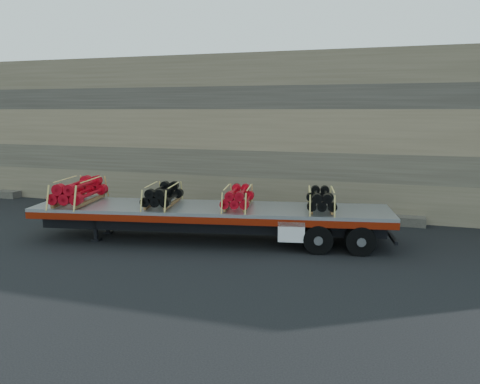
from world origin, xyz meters
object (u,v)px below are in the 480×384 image
(trailer, at_px, (210,224))
(bundle_midfront, at_px, (163,195))
(bundle_front, at_px, (79,192))
(bundle_rear, at_px, (321,200))
(bundle_midrear, at_px, (238,198))

(trailer, relative_size, bundle_midfront, 6.21)
(bundle_front, bearing_deg, trailer, 0.00)
(bundle_midfront, distance_m, bundle_rear, 5.52)
(bundle_midrear, relative_size, bundle_rear, 1.01)
(bundle_rear, bearing_deg, bundle_midfront, -180.00)
(trailer, relative_size, bundle_rear, 6.57)
(bundle_rear, bearing_deg, trailer, 180.00)
(bundle_midrear, bearing_deg, bundle_rear, -0.00)
(trailer, bearing_deg, bundle_midfront, -180.00)
(trailer, distance_m, bundle_front, 4.92)
(bundle_front, distance_m, bundle_midrear, 5.80)
(trailer, distance_m, bundle_midrear, 1.37)
(trailer, height_order, bundle_midrear, bundle_midrear)
(trailer, bearing_deg, bundle_midrear, 0.00)
(bundle_midfront, distance_m, bundle_midrear, 2.68)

